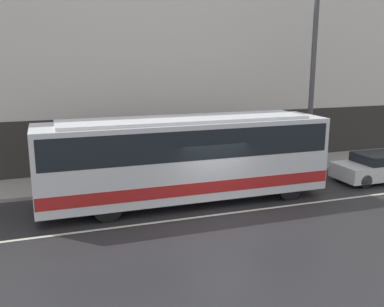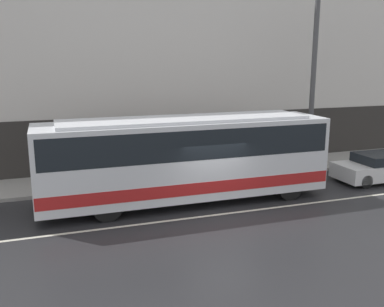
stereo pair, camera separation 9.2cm
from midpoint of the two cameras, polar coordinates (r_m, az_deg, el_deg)
ground_plane at (r=15.81m, az=3.90°, el=-8.12°), size 60.00×60.00×0.00m
sidewalk at (r=20.73m, az=-1.98°, el=-2.83°), size 60.00×3.04×0.15m
building_facade at (r=21.59m, az=-3.42°, el=13.20°), size 60.00×0.35×12.06m
lane_stripe at (r=15.81m, az=3.90°, el=-8.10°), size 54.00×0.14×0.01m
transit_bus at (r=16.62m, az=-0.68°, el=-0.22°), size 11.27×2.56×3.37m
sedan_white_front at (r=21.82m, az=24.04°, el=-1.69°), size 4.46×1.86×1.28m
utility_pole_near at (r=22.28m, az=15.93°, el=9.05°), size 0.25×0.25×8.49m
pedestrian_waiting at (r=20.20m, az=-8.93°, el=-0.74°), size 0.36×0.36×1.76m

